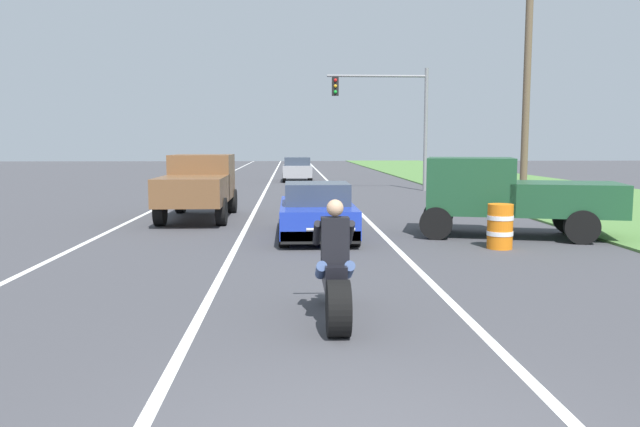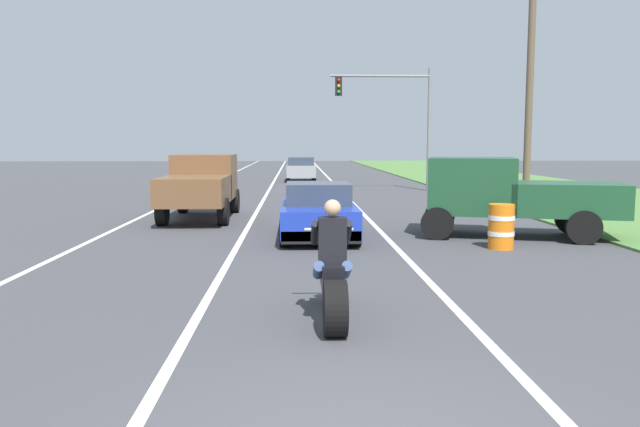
{
  "view_description": "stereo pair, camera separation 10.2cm",
  "coord_description": "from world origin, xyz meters",
  "px_view_note": "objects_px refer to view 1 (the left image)",
  "views": [
    {
      "loc": [
        -0.56,
        -4.28,
        2.33
      ],
      "look_at": [
        0.01,
        7.6,
        1.0
      ],
      "focal_mm": 35.07,
      "sensor_mm": 36.0,
      "label": 1
    },
    {
      "loc": [
        -0.46,
        -4.28,
        2.33
      ],
      "look_at": [
        0.01,
        7.6,
        1.0
      ],
      "focal_mm": 35.07,
      "sensor_mm": 36.0,
      "label": 2
    }
  ],
  "objects_px": {
    "sports_car_blue": "(317,212)",
    "construction_barrel_nearest": "(500,226)",
    "distant_car_far_ahead": "(297,169)",
    "pickup_truck_left_lane_brown": "(199,183)",
    "traffic_light_mast_near": "(395,109)",
    "pickup_truck_right_shoulder_dark_green": "(508,193)",
    "motorcycle_with_rider": "(335,278)"
  },
  "relations": [
    {
      "from": "sports_car_blue",
      "to": "pickup_truck_left_lane_brown",
      "type": "bearing_deg",
      "value": 131.7
    },
    {
      "from": "motorcycle_with_rider",
      "to": "construction_barrel_nearest",
      "type": "relative_size",
      "value": 2.21
    },
    {
      "from": "sports_car_blue",
      "to": "distant_car_far_ahead",
      "type": "bearing_deg",
      "value": 90.54
    },
    {
      "from": "sports_car_blue",
      "to": "construction_barrel_nearest",
      "type": "distance_m",
      "value": 4.47
    },
    {
      "from": "sports_car_blue",
      "to": "pickup_truck_right_shoulder_dark_green",
      "type": "xyz_separation_m",
      "value": [
        4.8,
        -0.17,
        0.48
      ]
    },
    {
      "from": "pickup_truck_left_lane_brown",
      "to": "motorcycle_with_rider",
      "type": "bearing_deg",
      "value": -73.46
    },
    {
      "from": "sports_car_blue",
      "to": "traffic_light_mast_near",
      "type": "relative_size",
      "value": 0.72
    },
    {
      "from": "pickup_truck_right_shoulder_dark_green",
      "to": "distant_car_far_ahead",
      "type": "height_order",
      "value": "pickup_truck_right_shoulder_dark_green"
    },
    {
      "from": "traffic_light_mast_near",
      "to": "construction_barrel_nearest",
      "type": "bearing_deg",
      "value": -91.57
    },
    {
      "from": "motorcycle_with_rider",
      "to": "traffic_light_mast_near",
      "type": "xyz_separation_m",
      "value": [
        4.56,
        22.73,
        3.43
      ]
    },
    {
      "from": "motorcycle_with_rider",
      "to": "pickup_truck_left_lane_brown",
      "type": "height_order",
      "value": "pickup_truck_left_lane_brown"
    },
    {
      "from": "sports_car_blue",
      "to": "traffic_light_mast_near",
      "type": "height_order",
      "value": "traffic_light_mast_near"
    },
    {
      "from": "distant_car_far_ahead",
      "to": "traffic_light_mast_near",
      "type": "bearing_deg",
      "value": -60.26
    },
    {
      "from": "sports_car_blue",
      "to": "construction_barrel_nearest",
      "type": "xyz_separation_m",
      "value": [
        4.01,
        -1.97,
        -0.13
      ]
    },
    {
      "from": "motorcycle_with_rider",
      "to": "distant_car_far_ahead",
      "type": "height_order",
      "value": "motorcycle_with_rider"
    },
    {
      "from": "pickup_truck_left_lane_brown",
      "to": "sports_car_blue",
      "type": "bearing_deg",
      "value": -48.3
    },
    {
      "from": "traffic_light_mast_near",
      "to": "distant_car_far_ahead",
      "type": "distance_m",
      "value": 10.01
    },
    {
      "from": "pickup_truck_right_shoulder_dark_green",
      "to": "traffic_light_mast_near",
      "type": "distance_m",
      "value": 15.61
    },
    {
      "from": "traffic_light_mast_near",
      "to": "pickup_truck_right_shoulder_dark_green",
      "type": "bearing_deg",
      "value": -88.79
    },
    {
      "from": "sports_car_blue",
      "to": "construction_barrel_nearest",
      "type": "height_order",
      "value": "sports_car_blue"
    },
    {
      "from": "construction_barrel_nearest",
      "to": "sports_car_blue",
      "type": "bearing_deg",
      "value": 153.77
    },
    {
      "from": "sports_car_blue",
      "to": "pickup_truck_right_shoulder_dark_green",
      "type": "bearing_deg",
      "value": -2.03
    },
    {
      "from": "pickup_truck_left_lane_brown",
      "to": "traffic_light_mast_near",
      "type": "relative_size",
      "value": 0.8
    },
    {
      "from": "pickup_truck_right_shoulder_dark_green",
      "to": "traffic_light_mast_near",
      "type": "height_order",
      "value": "traffic_light_mast_near"
    },
    {
      "from": "sports_car_blue",
      "to": "pickup_truck_left_lane_brown",
      "type": "distance_m",
      "value": 5.28
    },
    {
      "from": "pickup_truck_left_lane_brown",
      "to": "construction_barrel_nearest",
      "type": "height_order",
      "value": "pickup_truck_left_lane_brown"
    },
    {
      "from": "pickup_truck_left_lane_brown",
      "to": "pickup_truck_right_shoulder_dark_green",
      "type": "relative_size",
      "value": 0.93
    },
    {
      "from": "sports_car_blue",
      "to": "distant_car_far_ahead",
      "type": "height_order",
      "value": "distant_car_far_ahead"
    },
    {
      "from": "pickup_truck_left_lane_brown",
      "to": "distant_car_far_ahead",
      "type": "relative_size",
      "value": 1.2
    },
    {
      "from": "distant_car_far_ahead",
      "to": "sports_car_blue",
      "type": "bearing_deg",
      "value": -89.46
    },
    {
      "from": "motorcycle_with_rider",
      "to": "sports_car_blue",
      "type": "bearing_deg",
      "value": 89.36
    },
    {
      "from": "sports_car_blue",
      "to": "pickup_truck_right_shoulder_dark_green",
      "type": "height_order",
      "value": "pickup_truck_right_shoulder_dark_green"
    }
  ]
}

